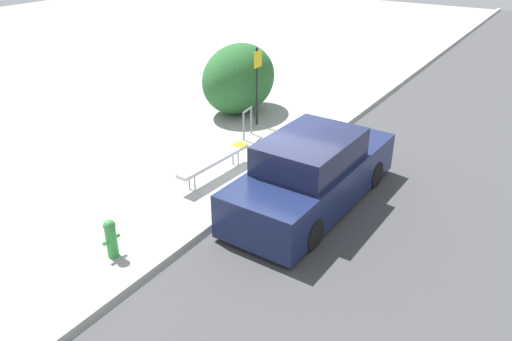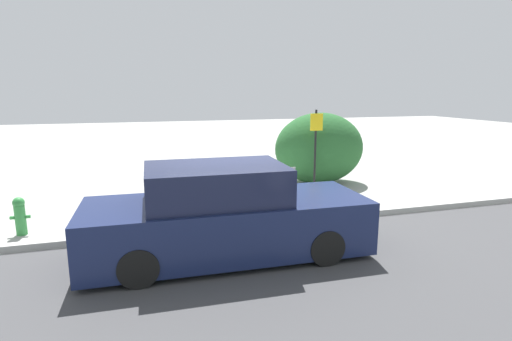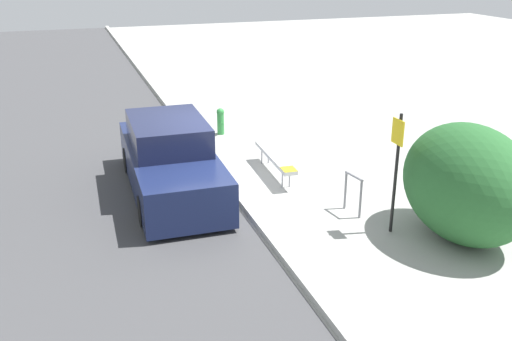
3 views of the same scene
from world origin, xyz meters
name	(u,v)px [view 1 (image 1 of 3)]	position (x,y,z in m)	size (l,w,h in m)	color
ground_plane	(272,181)	(0.00, 0.00, 0.00)	(60.00, 60.00, 0.00)	#9E9E99
road_strip	(509,251)	(0.00, -5.15, 0.00)	(60.00, 10.00, 0.01)	#424244
curb	(272,178)	(0.00, 0.00, 0.07)	(60.00, 0.20, 0.13)	#A8A8A3
bench	(215,160)	(-0.56, 1.23, 0.44)	(2.30, 0.42, 0.50)	#99999E
bike_rack	(247,120)	(1.90, 1.96, 0.50)	(0.55, 0.13, 0.83)	gray
sign_post	(257,79)	(2.86, 2.26, 1.38)	(0.36, 0.08, 2.30)	black
fire_hydrant	(111,237)	(-4.08, 0.88, 0.41)	(0.36, 0.22, 0.77)	#338C3F
shrub_hedge	(239,79)	(3.49, 3.34, 1.08)	(2.77, 1.95, 2.16)	#28602D
parked_car_near	(313,174)	(-0.42, -1.26, 0.71)	(4.78, 1.85, 1.60)	black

